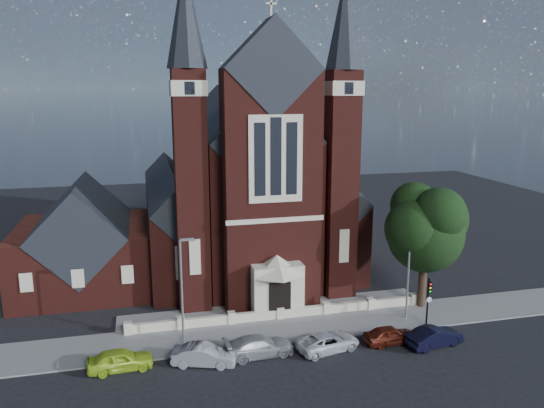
# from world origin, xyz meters

# --- Properties ---
(ground) EXTENTS (120.00, 120.00, 0.00)m
(ground) POSITION_xyz_m (0.00, 15.00, 0.00)
(ground) COLOR black
(ground) RESTS_ON ground
(pavement_strip) EXTENTS (60.00, 5.00, 0.12)m
(pavement_strip) POSITION_xyz_m (0.00, 4.50, 0.00)
(pavement_strip) COLOR slate
(pavement_strip) RESTS_ON ground
(forecourt_paving) EXTENTS (26.00, 3.00, 0.14)m
(forecourt_paving) POSITION_xyz_m (0.00, 8.50, 0.00)
(forecourt_paving) COLOR slate
(forecourt_paving) RESTS_ON ground
(forecourt_wall) EXTENTS (24.00, 0.40, 0.90)m
(forecourt_wall) POSITION_xyz_m (0.00, 6.50, 0.00)
(forecourt_wall) COLOR beige
(forecourt_wall) RESTS_ON ground
(church) EXTENTS (20.01, 34.90, 29.20)m
(church) POSITION_xyz_m (-0.00, 22.94, 8.19)
(church) COLOR #4E1B14
(church) RESTS_ON ground
(parish_hall) EXTENTS (12.00, 12.20, 10.24)m
(parish_hall) POSITION_xyz_m (-16.00, 18.00, 4.01)
(parish_hall) COLOR #4E1B14
(parish_hall) RESTS_ON ground
(street_tree) EXTENTS (6.40, 6.60, 10.70)m
(street_tree) POSITION_xyz_m (12.60, 5.71, 6.96)
(street_tree) COLOR black
(street_tree) RESTS_ON ground
(street_lamp_left) EXTENTS (1.16, 0.22, 8.09)m
(street_lamp_left) POSITION_xyz_m (-7.91, 4.00, 4.60)
(street_lamp_left) COLOR gray
(street_lamp_left) RESTS_ON ground
(street_lamp_right) EXTENTS (1.16, 0.22, 8.09)m
(street_lamp_right) POSITION_xyz_m (10.09, 4.00, 4.60)
(street_lamp_right) COLOR gray
(street_lamp_right) RESTS_ON ground
(traffic_signal) EXTENTS (0.28, 0.42, 4.00)m
(traffic_signal) POSITION_xyz_m (11.00, 2.43, 2.58)
(traffic_signal) COLOR black
(traffic_signal) RESTS_ON ground
(car_lime_van) EXTENTS (4.41, 2.01, 1.47)m
(car_lime_van) POSITION_xyz_m (-12.40, 1.32, 0.73)
(car_lime_van) COLOR #AFD62A
(car_lime_van) RESTS_ON ground
(car_silver_a) EXTENTS (4.59, 2.73, 1.43)m
(car_silver_a) POSITION_xyz_m (-6.88, 0.62, 0.71)
(car_silver_a) COLOR #94959B
(car_silver_a) RESTS_ON ground
(car_silver_b) EXTENTS (5.11, 2.36, 1.45)m
(car_silver_b) POSITION_xyz_m (-2.97, 0.98, 0.72)
(car_silver_b) COLOR #9A9DA1
(car_silver_b) RESTS_ON ground
(car_white_suv) EXTENTS (5.08, 3.17, 1.31)m
(car_white_suv) POSITION_xyz_m (2.03, 0.58, 0.66)
(car_white_suv) COLOR silver
(car_white_suv) RESTS_ON ground
(car_dark_red) EXTENTS (3.99, 1.69, 1.34)m
(car_dark_red) POSITION_xyz_m (6.83, 0.44, 0.67)
(car_dark_red) COLOR #571A0F
(car_dark_red) RESTS_ON ground
(car_navy) EXTENTS (4.60, 2.31, 1.45)m
(car_navy) POSITION_xyz_m (9.81, -0.69, 0.72)
(car_navy) COLOR black
(car_navy) RESTS_ON ground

